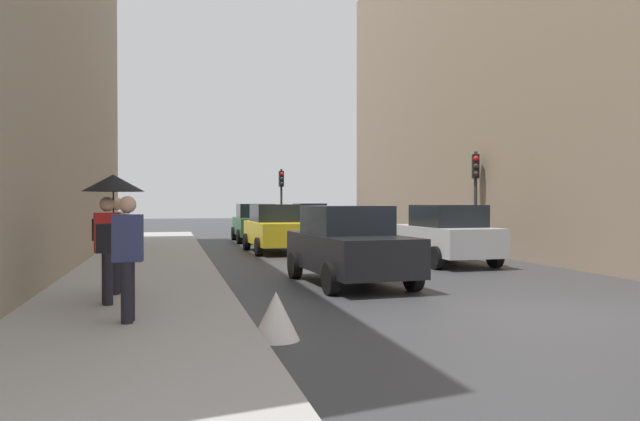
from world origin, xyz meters
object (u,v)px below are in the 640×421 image
Objects in this scene: traffic_light_mid_street at (476,184)px; car_yellow_taxi at (276,228)px; car_dark_suv at (349,245)px; warning_sign_triangle at (276,316)px; traffic_light_far_median at (281,190)px; pedestrian_with_grey_backpack at (124,251)px; car_silver_hatchback at (445,235)px; car_blue_van at (309,218)px; car_green_estate at (256,223)px; pedestrian_with_black_backpack at (114,239)px; pedestrian_with_umbrella at (111,202)px.

traffic_light_mid_street reaches higher than car_yellow_taxi.
warning_sign_triangle is at bearing -116.74° from car_dark_suv.
traffic_light_far_median is 0.85× the size of car_yellow_taxi.
car_silver_hatchback is at bearing 41.64° from pedestrian_with_grey_backpack.
car_blue_van is 22.04m from car_dark_suv.
car_yellow_taxi is 1.01× the size of car_green_estate.
traffic_light_mid_street reaches higher than car_silver_hatchback.
car_silver_hatchback is 2.40× the size of pedestrian_with_black_backpack.
car_dark_suv is at bearing -100.61° from car_blue_van.
traffic_light_mid_street is 11.06m from car_green_estate.
traffic_light_mid_street is at bearing -70.65° from traffic_light_far_median.
traffic_light_far_median is 15.64m from car_silver_hatchback.
traffic_light_mid_street is 2.04× the size of pedestrian_with_black_backpack.
car_yellow_taxi is (-4.18, -12.87, 0.00)m from car_blue_van.
pedestrian_with_grey_backpack is at bearing -137.16° from traffic_light_mid_street.
car_silver_hatchback is 5.32m from car_dark_suv.
pedestrian_with_grey_backpack is at bearing -79.01° from pedestrian_with_umbrella.
car_silver_hatchback is 10.14m from pedestrian_with_black_backpack.
pedestrian_with_grey_backpack is at bearing -103.29° from car_green_estate.
car_silver_hatchback is at bearing 40.89° from car_dark_suv.
traffic_light_far_median is (-4.52, 12.86, 0.01)m from traffic_light_mid_street.
traffic_light_far_median is at bearing 78.63° from car_yellow_taxi.
pedestrian_with_black_backpack is (-6.81, -20.24, -1.33)m from traffic_light_far_median.
pedestrian_with_umbrella is 3.75m from warning_sign_triangle.
traffic_light_mid_street is at bearing 46.73° from car_silver_hatchback.
car_blue_van is 24.68m from pedestrian_with_black_backpack.
car_blue_van is at bearing 79.39° from car_dark_suv.
traffic_light_far_median is at bearing 72.48° from pedestrian_with_umbrella.
pedestrian_with_black_backpack is at bearing -115.25° from car_yellow_taxi.
car_yellow_taxi is 1.00× the size of car_silver_hatchback.
pedestrian_with_grey_backpack is at bearing -108.40° from car_blue_van.
car_yellow_taxi is 8.79m from car_dark_suv.
car_blue_van is at bearing 58.93° from car_green_estate.
traffic_light_mid_street reaches higher than pedestrian_with_umbrella.
traffic_light_far_median is at bearing -127.78° from car_blue_van.
pedestrian_with_umbrella is 3.29× the size of warning_sign_triangle.
car_blue_van is 25.74m from pedestrian_with_umbrella.
car_dark_suv is at bearing -136.79° from traffic_light_mid_street.
traffic_light_mid_street is 14.99m from pedestrian_with_grey_backpack.
traffic_light_mid_street is 0.85× the size of car_blue_van.
traffic_light_far_median reaches higher than pedestrian_with_grey_backpack.
pedestrian_with_black_backpack is at bearing -146.92° from traffic_light_mid_street.
pedestrian_with_grey_backpack reaches higher than car_blue_van.
pedestrian_with_black_backpack is (-4.89, -1.34, 0.29)m from car_dark_suv.
car_dark_suv is (-4.06, -21.67, 0.00)m from car_blue_van.
car_blue_van is 1.97× the size of pedestrian_with_umbrella.
car_silver_hatchback and car_dark_suv have the same top height.
pedestrian_with_black_backpack is at bearing -111.27° from car_blue_van.
pedestrian_with_umbrella is (-8.89, -24.14, 0.96)m from car_blue_van.
car_green_estate is (0.09, 6.09, 0.00)m from car_yellow_taxi.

